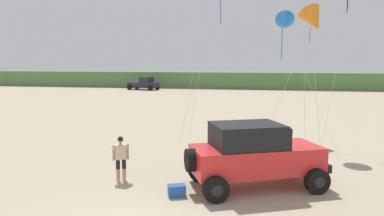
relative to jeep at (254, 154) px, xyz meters
name	(u,v)px	position (x,y,z in m)	size (l,w,h in m)	color
dune_ridge	(249,80)	(-2.13, 47.41, 0.10)	(90.00, 6.28, 2.60)	#567A47
jeep	(254,154)	(0.00, 0.00, 0.00)	(5.00, 3.92, 2.26)	red
person_watching	(121,156)	(-4.79, -0.24, -0.26)	(0.55, 0.44, 1.67)	tan
cooler_box	(177,191)	(-2.43, -1.35, -1.01)	(0.56, 0.36, 0.38)	#23519E
distant_pickup	(144,84)	(-17.69, 40.71, -0.26)	(4.90, 3.28, 1.98)	#1E232D
kite_white_parafoil	(314,20)	(2.55, 6.28, 5.13)	(3.47, 3.50, 7.11)	orange
kite_purple_stunt	(285,23)	(1.37, 8.82, 5.28)	(2.92, 5.60, 7.22)	blue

